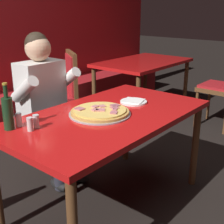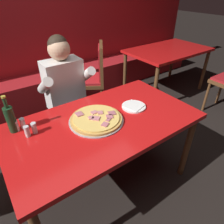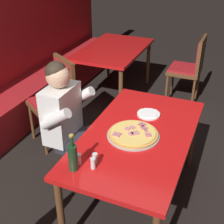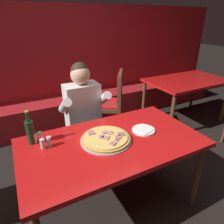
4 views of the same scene
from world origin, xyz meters
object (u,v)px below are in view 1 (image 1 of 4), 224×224
at_px(shaker_red_pepper_flakes, 12,123).
at_px(pizza, 100,112).
at_px(shaker_parmesan, 19,121).
at_px(background_dining_table, 143,67).
at_px(shaker_oregano, 36,122).
at_px(main_dining_table, 108,124).
at_px(beer_bottle, 8,112).
at_px(shaker_black_pepper, 30,125).
at_px(dining_chair_far_right, 62,91).
at_px(plate_white_paper, 133,102).
at_px(diner_seated_blue_shirt, 49,102).

bearing_deg(shaker_red_pepper_flakes, pizza, -23.68).
relative_size(shaker_parmesan, background_dining_table, 0.06).
bearing_deg(shaker_oregano, background_dining_table, 19.71).
bearing_deg(shaker_oregano, shaker_parmesan, 116.38).
xyz_separation_m(main_dining_table, pizza, (-0.05, 0.03, 0.09)).
distance_m(beer_bottle, shaker_oregano, 0.18).
bearing_deg(main_dining_table, shaker_oregano, 161.02).
bearing_deg(beer_bottle, pizza, -23.90).
bearing_deg(background_dining_table, shaker_red_pepper_flakes, -163.08).
height_order(pizza, beer_bottle, beer_bottle).
bearing_deg(shaker_black_pepper, shaker_red_pepper_flakes, 113.23).
height_order(pizza, dining_chair_far_right, dining_chair_far_right).
relative_size(shaker_oregano, dining_chair_far_right, 0.09).
xyz_separation_m(shaker_black_pepper, background_dining_table, (2.51, 0.89, -0.12)).
xyz_separation_m(plate_white_paper, background_dining_table, (1.64, 1.03, -0.09)).
xyz_separation_m(pizza, shaker_red_pepper_flakes, (-0.54, 0.24, 0.02)).
bearing_deg(shaker_parmesan, shaker_oregano, -63.62).
xyz_separation_m(shaker_parmesan, background_dining_table, (2.51, 0.78, -0.12)).
height_order(plate_white_paper, shaker_red_pepper_flakes, shaker_red_pepper_flakes).
bearing_deg(main_dining_table, shaker_parmesan, 153.16).
relative_size(shaker_parmesan, shaker_oregano, 1.00).
distance_m(plate_white_paper, diner_seated_blue_shirt, 0.72).
xyz_separation_m(shaker_parmesan, diner_seated_blue_shirt, (0.54, 0.38, -0.08)).
relative_size(plate_white_paper, shaker_black_pepper, 2.44).
distance_m(pizza, background_dining_table, 2.26).
relative_size(shaker_oregano, diner_seated_blue_shirt, 0.07).
distance_m(main_dining_table, shaker_black_pepper, 0.57).
height_order(beer_bottle, diner_seated_blue_shirt, diner_seated_blue_shirt).
bearing_deg(shaker_black_pepper, main_dining_table, -16.21).
relative_size(pizza, beer_bottle, 1.48).
relative_size(shaker_black_pepper, diner_seated_blue_shirt, 0.07).
bearing_deg(dining_chair_far_right, diner_seated_blue_shirt, -138.88).
height_order(main_dining_table, diner_seated_blue_shirt, diner_seated_blue_shirt).
bearing_deg(pizza, shaker_black_pepper, 165.75).
bearing_deg(beer_bottle, shaker_parmesan, -5.64).
bearing_deg(beer_bottle, main_dining_table, -24.78).
bearing_deg(diner_seated_blue_shirt, dining_chair_far_right, 41.12).
height_order(shaker_black_pepper, diner_seated_blue_shirt, diner_seated_blue_shirt).
xyz_separation_m(shaker_red_pepper_flakes, shaker_oregano, (0.10, -0.10, 0.00)).
bearing_deg(shaker_oregano, plate_white_paper, -10.51).
distance_m(shaker_black_pepper, shaker_oregano, 0.05).
bearing_deg(shaker_parmesan, shaker_red_pepper_flakes, -176.21).
xyz_separation_m(pizza, shaker_black_pepper, (-0.49, 0.13, 0.02)).
distance_m(beer_bottle, shaker_parmesan, 0.10).
distance_m(beer_bottle, background_dining_table, 2.70).
relative_size(pizza, shaker_parmesan, 5.03).
relative_size(diner_seated_blue_shirt, background_dining_table, 0.95).
bearing_deg(shaker_parmesan, beer_bottle, 174.36).
height_order(beer_bottle, shaker_red_pepper_flakes, beer_bottle).
height_order(shaker_oregano, dining_chair_far_right, dining_chair_far_right).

